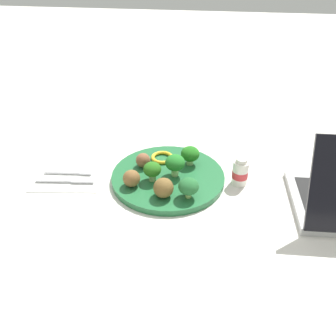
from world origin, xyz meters
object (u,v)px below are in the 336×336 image
object	(u,v)px
fork	(71,172)
broccoli_floret_far_rim	(189,187)
meatball_back_right	(132,178)
napkin	(67,178)
plate	(168,177)
meatball_mid_right	(143,160)
broccoli_floret_center	(190,154)
knife	(68,180)
yogurt_bottle	(240,172)
broccoli_floret_front_left	(175,163)
pepper_ring_mid_right	(162,158)
meatball_mid_left	(165,188)
broccoli_floret_back_left	(152,170)

from	to	relation	value
fork	broccoli_floret_far_rim	bearing A→B (deg)	-14.30
meatball_back_right	napkin	bearing A→B (deg)	169.91
meatball_back_right	fork	world-z (taller)	meatball_back_right
plate	meatball_mid_right	world-z (taller)	meatball_mid_right
broccoli_floret_center	knife	size ratio (longest dim) A/B	0.34
fork	yogurt_bottle	distance (m)	0.42
plate	broccoli_floret_front_left	xyz separation A→B (m)	(0.02, 0.00, 0.04)
meatball_mid_right	pepper_ring_mid_right	bearing A→B (deg)	42.63
broccoli_floret_far_rim	knife	world-z (taller)	broccoli_floret_far_rim
broccoli_floret_center	meatball_back_right	world-z (taller)	broccoli_floret_center
broccoli_floret_front_left	knife	world-z (taller)	broccoli_floret_front_left
meatball_mid_right	knife	bearing A→B (deg)	-157.97
broccoli_floret_center	knife	bearing A→B (deg)	-161.82
knife	yogurt_bottle	world-z (taller)	yogurt_bottle
plate	broccoli_floret_front_left	distance (m)	0.05
broccoli_floret_far_rim	meatball_mid_left	size ratio (longest dim) A/B	1.05
napkin	broccoli_floret_center	bearing A→B (deg)	14.67
broccoli_floret_far_rim	broccoli_floret_center	xyz separation A→B (m)	(-0.01, 0.14, 0.00)
meatball_mid_left	napkin	bearing A→B (deg)	166.38
meatball_back_right	broccoli_floret_back_left	bearing A→B (deg)	31.60
broccoli_floret_front_left	meatball_back_right	distance (m)	0.11
meatball_mid_left	yogurt_bottle	size ratio (longest dim) A/B	0.65
broccoli_floret_back_left	meatball_mid_right	xyz separation A→B (m)	(-0.03, 0.06, -0.01)
meatball_mid_right	napkin	bearing A→B (deg)	-163.73
meatball_mid_left	yogurt_bottle	xyz separation A→B (m)	(0.17, 0.09, -0.01)
plate	meatball_back_right	distance (m)	0.10
broccoli_floret_center	broccoli_floret_back_left	bearing A→B (deg)	-135.84
broccoli_floret_front_left	yogurt_bottle	world-z (taller)	same
broccoli_floret_center	broccoli_floret_front_left	world-z (taller)	broccoli_floret_front_left
plate	broccoli_floret_front_left	bearing A→B (deg)	7.69
meatball_mid_right	napkin	size ratio (longest dim) A/B	0.22
plate	pepper_ring_mid_right	bearing A→B (deg)	108.64
broccoli_floret_center	yogurt_bottle	size ratio (longest dim) A/B	0.69
broccoli_floret_front_left	fork	bearing A→B (deg)	-178.32
broccoli_floret_far_rim	fork	distance (m)	0.32
broccoli_floret_center	yogurt_bottle	distance (m)	0.13
broccoli_floret_far_rim	pepper_ring_mid_right	world-z (taller)	broccoli_floret_far_rim
meatball_mid_right	yogurt_bottle	xyz separation A→B (m)	(0.24, -0.02, -0.00)
meatball_back_right	broccoli_floret_front_left	bearing A→B (deg)	30.44
knife	yogurt_bottle	bearing A→B (deg)	6.65
knife	broccoli_floret_back_left	bearing A→B (deg)	3.90
broccoli_floret_front_left	knife	size ratio (longest dim) A/B	0.39
meatball_back_right	fork	xyz separation A→B (m)	(-0.17, 0.05, -0.03)
meatball_back_right	meatball_mid_right	xyz separation A→B (m)	(0.01, 0.08, -0.00)
napkin	knife	xyz separation A→B (m)	(0.01, -0.02, 0.00)
broccoli_floret_front_left	yogurt_bottle	bearing A→B (deg)	1.93
napkin	fork	size ratio (longest dim) A/B	1.41
broccoli_floret_back_left	broccoli_floret_far_rim	bearing A→B (deg)	-31.57
pepper_ring_mid_right	broccoli_floret_center	bearing A→B (deg)	-11.48
plate	broccoli_floret_center	xyz separation A→B (m)	(0.05, 0.06, 0.04)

